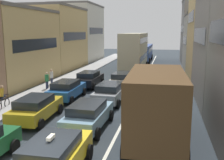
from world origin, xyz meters
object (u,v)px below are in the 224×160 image
object	(u,v)px
removalist_box_truck	(156,102)
pedestrian_near_kerb	(52,76)
taxi_centre_lane_front	(53,156)
sedan_left_lane_third	(67,89)
sedan_right_lane_behind_truck	(155,92)
wagon_right_lane_far	(160,79)
sedan_left_lane_fourth	(89,79)
coupe_centre_lane_fourth	(122,80)
cyclist_on_sidewalk	(2,98)
wagon_left_lane_second	(36,108)
bus_far_queue_secondary	(143,52)
pedestrian_mid_sidewalk	(47,80)
hatchback_centre_lane_third	(110,92)
sedan_centre_lane_second	(88,115)
bus_mid_queue_primary	(134,51)

from	to	relation	value
removalist_box_truck	pedestrian_near_kerb	size ratio (longest dim) A/B	4.69
taxi_centre_lane_front	sedan_left_lane_third	size ratio (longest dim) A/B	1.01
pedestrian_near_kerb	sedan_left_lane_third	bearing A→B (deg)	-61.14
taxi_centre_lane_front	pedestrian_near_kerb	bearing A→B (deg)	24.06
sedan_right_lane_behind_truck	wagon_right_lane_far	xyz separation A→B (m)	(0.20, 5.43, 0.00)
sedan_left_lane_fourth	pedestrian_near_kerb	bearing A→B (deg)	96.84
coupe_centre_lane_fourth	cyclist_on_sidewalk	bearing A→B (deg)	144.35
sedan_left_lane_third	wagon_left_lane_second	bearing A→B (deg)	-178.85
coupe_centre_lane_fourth	pedestrian_near_kerb	size ratio (longest dim) A/B	2.64
bus_far_queue_secondary	pedestrian_near_kerb	xyz separation A→B (m)	(-6.89, -22.76, -0.81)
pedestrian_mid_sidewalk	removalist_box_truck	bearing A→B (deg)	136.54
wagon_left_lane_second	sedan_right_lane_behind_truck	distance (m)	8.81
hatchback_centre_lane_third	pedestrian_near_kerb	bearing A→B (deg)	58.25
sedan_centre_lane_second	wagon_right_lane_far	size ratio (longest dim) A/B	1.00
wagon_right_lane_far	pedestrian_near_kerb	world-z (taller)	pedestrian_near_kerb
coupe_centre_lane_fourth	pedestrian_near_kerb	xyz separation A→B (m)	(-7.00, -0.52, 0.15)
sedan_centre_lane_second	bus_far_queue_secondary	distance (m)	32.95
bus_mid_queue_primary	sedan_left_lane_third	bearing A→B (deg)	167.22
pedestrian_near_kerb	hatchback_centre_lane_third	bearing A→B (deg)	-42.07
sedan_centre_lane_second	hatchback_centre_lane_third	bearing A→B (deg)	0.99
sedan_right_lane_behind_truck	bus_far_queue_secondary	bearing A→B (deg)	9.73
sedan_left_lane_third	coupe_centre_lane_fourth	distance (m)	6.18
hatchback_centre_lane_third	sedan_right_lane_behind_truck	bearing A→B (deg)	-75.68
sedan_left_lane_fourth	wagon_right_lane_far	xyz separation A→B (m)	(6.70, 1.09, 0.00)
taxi_centre_lane_front	sedan_left_lane_fourth	bearing A→B (deg)	11.10
sedan_left_lane_third	coupe_centre_lane_fourth	size ratio (longest dim) A/B	0.98
sedan_left_lane_fourth	bus_mid_queue_primary	distance (m)	10.73
bus_far_queue_secondary	wagon_left_lane_second	bearing A→B (deg)	174.20
sedan_left_lane_fourth	wagon_right_lane_far	size ratio (longest dim) A/B	1.00
sedan_centre_lane_second	coupe_centre_lane_fourth	bearing A→B (deg)	0.83
sedan_left_lane_fourth	pedestrian_near_kerb	size ratio (longest dim) A/B	2.61
sedan_right_lane_behind_truck	bus_mid_queue_primary	world-z (taller)	bus_mid_queue_primary
sedan_centre_lane_second	pedestrian_mid_sidewalk	xyz separation A→B (m)	(-6.57, 8.41, 0.15)
taxi_centre_lane_front	sedan_left_lane_fourth	xyz separation A→B (m)	(-3.37, 15.48, -0.00)
taxi_centre_lane_front	bus_mid_queue_primary	bearing A→B (deg)	-0.58
coupe_centre_lane_fourth	wagon_right_lane_far	distance (m)	3.58
coupe_centre_lane_fourth	cyclist_on_sidewalk	xyz separation A→B (m)	(-6.83, -8.65, 0.05)
removalist_box_truck	coupe_centre_lane_fourth	distance (m)	12.23
hatchback_centre_lane_third	bus_mid_queue_primary	world-z (taller)	bus_mid_queue_primary
sedan_left_lane_third	sedan_left_lane_fourth	world-z (taller)	same
taxi_centre_lane_front	sedan_left_lane_fourth	size ratio (longest dim) A/B	1.00
taxi_centre_lane_front	sedan_left_lane_third	distance (m)	11.24
bus_far_queue_secondary	pedestrian_near_kerb	distance (m)	23.80
sedan_right_lane_behind_truck	bus_far_queue_secondary	size ratio (longest dim) A/B	0.42
hatchback_centre_lane_third	pedestrian_mid_sidewalk	distance (m)	7.21
removalist_box_truck	cyclist_on_sidewalk	world-z (taller)	removalist_box_truck
sedan_centre_lane_second	pedestrian_near_kerb	size ratio (longest dim) A/B	2.61
wagon_right_lane_far	pedestrian_near_kerb	xyz separation A→B (m)	(-10.45, -1.47, 0.15)
hatchback_centre_lane_third	sedan_right_lane_behind_truck	size ratio (longest dim) A/B	1.00
taxi_centre_lane_front	pedestrian_near_kerb	xyz separation A→B (m)	(-7.12, 15.10, 0.15)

